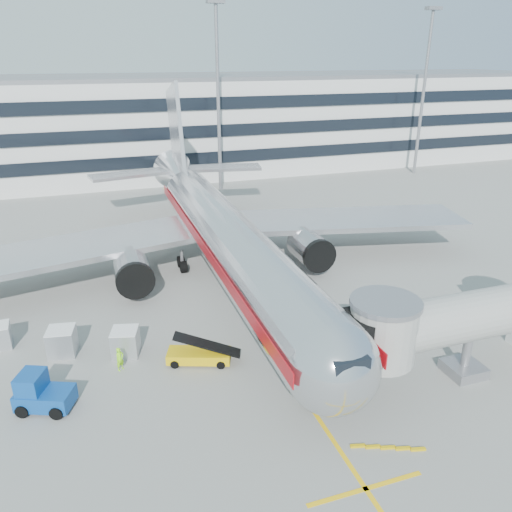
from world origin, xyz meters
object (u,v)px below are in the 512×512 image
object	(u,v)px
main_jet	(221,231)
belt_loader	(199,355)
cargo_container_front	(125,342)
ramp_worker	(120,359)
cargo_container_left	(62,341)
baggage_tug	(41,393)

from	to	relation	value
main_jet	belt_loader	xyz separation A→B (m)	(-5.07, -13.12, -3.65)
cargo_container_front	ramp_worker	xyz separation A→B (m)	(-0.51, -1.78, -0.11)
main_jet	cargo_container_left	xyz separation A→B (m)	(-13.53, -9.14, -3.30)
cargo_container_left	ramp_worker	world-z (taller)	cargo_container_left
belt_loader	ramp_worker	world-z (taller)	belt_loader
main_jet	baggage_tug	distance (m)	20.93
main_jet	belt_loader	bearing A→B (deg)	-111.14
belt_loader	ramp_worker	xyz separation A→B (m)	(-4.94, 0.80, 0.21)
belt_loader	cargo_container_left	size ratio (longest dim) A/B	2.17
main_jet	cargo_container_left	distance (m)	16.66
baggage_tug	cargo_container_left	world-z (taller)	baggage_tug
baggage_tug	ramp_worker	distance (m)	5.12
main_jet	cargo_container_front	world-z (taller)	main_jet
cargo_container_left	cargo_container_front	xyz separation A→B (m)	(4.03, -1.40, -0.02)
belt_loader	baggage_tug	bearing A→B (deg)	-170.42
belt_loader	cargo_container_front	size ratio (longest dim) A/B	2.10
baggage_tug	cargo_container_front	world-z (taller)	baggage_tug
belt_loader	cargo_container_left	bearing A→B (deg)	154.80
baggage_tug	ramp_worker	xyz separation A→B (m)	(4.52, 2.40, -0.20)
main_jet	cargo_container_front	bearing A→B (deg)	-132.04
baggage_tug	ramp_worker	size ratio (longest dim) A/B	2.19
ramp_worker	belt_loader	bearing A→B (deg)	-45.78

